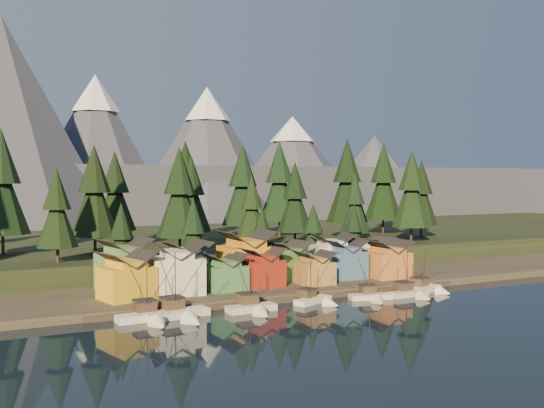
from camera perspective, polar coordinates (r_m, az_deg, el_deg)
name	(u,v)px	position (r m, az deg, el deg)	size (l,w,h in m)	color
ground	(334,317)	(107.88, 5.86, -10.55)	(500.00, 500.00, 0.00)	black
shore_strip	(243,279)	(142.56, -2.78, -7.05)	(400.00, 50.00, 1.50)	#352F26
hillside	(178,247)	(188.74, -8.86, -4.06)	(420.00, 100.00, 6.00)	black
dock	(290,298)	(121.75, 1.68, -8.80)	(80.00, 4.00, 1.00)	#42392F
mountain_ridge	(92,175)	(306.99, -16.57, 2.66)	(560.00, 190.00, 90.00)	#4B4E61
boat_0	(151,309)	(105.59, -11.34, -9.65)	(11.38, 12.29, 12.07)	silver
boat_1	(181,306)	(106.64, -8.59, -9.46)	(12.09, 12.85, 12.56)	silver
boat_2	(254,300)	(110.44, -1.72, -9.00)	(9.49, 10.30, 11.83)	beige
boat_3	(317,294)	(118.36, 4.25, -8.41)	(9.17, 9.61, 10.29)	silver
boat_4	(373,291)	(122.99, 9.44, -8.05)	(9.27, 9.70, 10.18)	beige
boat_5	(412,287)	(127.93, 13.06, -7.63)	(9.07, 9.76, 10.50)	beige
boat_6	(429,282)	(133.94, 14.58, -7.09)	(8.95, 9.55, 11.14)	white
house_front_0	(126,274)	(117.51, -13.54, -6.45)	(10.74, 10.38, 8.96)	gold
house_front_1	(177,266)	(121.32, -8.94, -5.82)	(11.00, 10.66, 10.20)	beige
house_front_2	(225,271)	(124.02, -4.48, -6.30)	(8.24, 8.29, 7.42)	#437C48
house_front_3	(262,266)	(127.81, -0.98, -5.88)	(8.71, 8.38, 8.08)	maroon
house_front_4	(315,267)	(130.89, 4.06, -5.94)	(7.16, 7.68, 7.01)	olive
house_front_5	(345,258)	(138.94, 6.85, -5.08)	(8.53, 7.79, 8.78)	#395D89
house_front_6	(388,258)	(141.49, 10.87, -5.02)	(8.62, 8.15, 8.53)	#BF7131
house_back_0	(124,263)	(127.70, -13.76, -5.39)	(11.13, 10.83, 10.45)	#537E44
house_back_1	(188,263)	(127.87, -7.95, -5.56)	(9.23, 9.32, 9.53)	silver
house_back_2	(246,255)	(133.11, -2.44, -4.84)	(10.72, 9.87, 11.21)	#C3851B
house_back_3	(288,260)	(136.46, 1.52, -5.25)	(9.72, 9.01, 8.52)	#41723D
house_back_4	(332,253)	(143.31, 5.66, -4.63)	(10.58, 10.31, 9.77)	beige
house_back_5	(376,254)	(149.56, 9.78, -4.66)	(8.77, 8.84, 8.29)	beige
tree_hill_1	(2,185)	(157.12, -24.09, 1.61)	(12.99, 12.99, 30.27)	#332319
tree_hill_2	(57,211)	(138.10, -19.58, -0.61)	(8.82, 8.82, 20.55)	#332319
tree_hill_3	(94,194)	(151.29, -16.37, 0.91)	(11.36, 11.36, 26.46)	#332319
tree_hill_4	(115,194)	(167.53, -14.55, 0.91)	(11.01, 11.01, 25.65)	#332319
tree_hill_5	(180,196)	(145.85, -8.70, 0.79)	(11.09, 11.09, 25.83)	#332319
tree_hill_6	(191,196)	(162.60, -7.61, 0.72)	(10.56, 10.56, 24.59)	#332319
tree_hill_7	(252,210)	(150.57, -1.91, -0.57)	(8.14, 8.14, 18.97)	#332319
tree_hill_8	(243,188)	(175.57, -2.77, 1.53)	(12.15, 12.15, 28.31)	#332319
tree_hill_9	(295,200)	(163.86, 2.18, 0.40)	(9.78, 9.78, 22.77)	#332319
tree_hill_10	(279,184)	(189.62, 0.71, 1.89)	(12.91, 12.91, 30.08)	#332319
tree_hill_11	(355,205)	(167.95, 7.80, -0.10)	(8.55, 8.55, 19.92)	#332319
tree_hill_12	(347,184)	(185.55, 7.09, 1.91)	(13.04, 13.04, 30.39)	#332319
tree_hill_13	(412,191)	(176.98, 13.00, 1.16)	(11.38, 11.38, 26.51)	#332319
tree_hill_14	(383,184)	(200.80, 10.44, 1.85)	(12.84, 12.84, 29.90)	#332319
tree_hill_15	(186,186)	(179.94, -8.14, 1.72)	(12.63, 12.63, 29.43)	#332319
tree_hill_17	(421,195)	(192.37, 13.88, 0.83)	(10.29, 10.29, 23.97)	#332319
tree_shore_0	(122,240)	(132.64, -13.98, -3.30)	(7.58, 7.58, 17.65)	#332319
tree_shore_1	(193,234)	(136.86, -7.41, -2.86)	(7.98, 7.98, 18.60)	#332319
tree_shore_2	(262,237)	(143.36, -0.96, -3.14)	(6.92, 6.92, 16.13)	#332319
tree_shore_3	(313,234)	(149.82, 3.90, -2.80)	(7.15, 7.15, 16.66)	#332319
tree_shore_4	(354,232)	(156.19, 7.71, -2.67)	(7.00, 7.00, 16.30)	#332319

